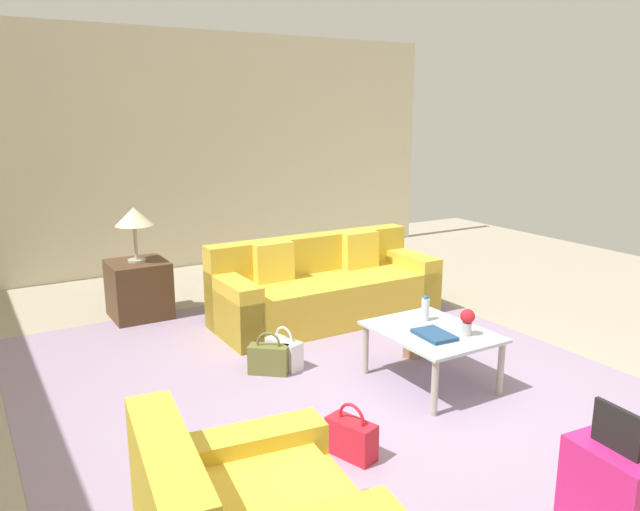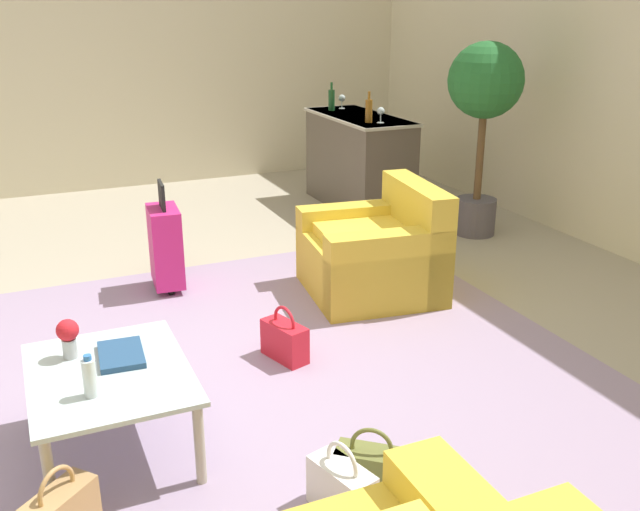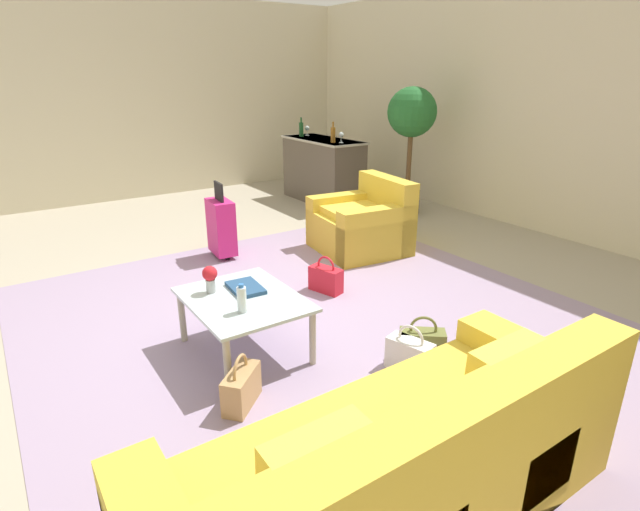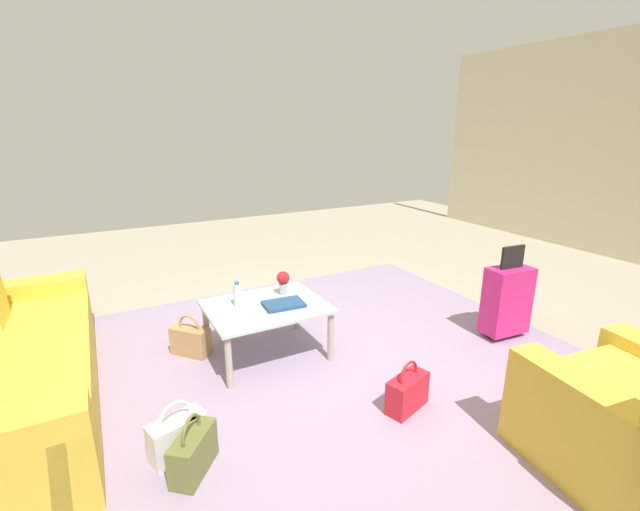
{
  "view_description": "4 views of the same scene",
  "coord_description": "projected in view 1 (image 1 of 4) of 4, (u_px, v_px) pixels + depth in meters",
  "views": [
    {
      "loc": [
        -3.04,
        2.57,
        2.1
      ],
      "look_at": [
        0.75,
        0.3,
        1.06
      ],
      "focal_mm": 35.0,
      "sensor_mm": 36.0,
      "label": 1
    },
    {
      "loc": [
        3.58,
        -0.79,
        2.12
      ],
      "look_at": [
        0.71,
        0.47,
        1.0
      ],
      "focal_mm": 40.0,
      "sensor_mm": 36.0,
      "label": 2
    },
    {
      "loc": [
        3.4,
        -1.87,
        1.97
      ],
      "look_at": [
        0.9,
        -0.17,
        0.85
      ],
      "focal_mm": 28.0,
      "sensor_mm": 36.0,
      "label": 3
    },
    {
      "loc": [
        1.52,
        2.51,
        1.83
      ],
      "look_at": [
        -0.03,
        -0.38,
        0.83
      ],
      "focal_mm": 24.0,
      "sensor_mm": 36.0,
      "label": 4
    }
  ],
  "objects": [
    {
      "name": "handbag_tan",
      "position": [
        414.0,
        339.0,
        5.48
      ],
      "size": [
        0.32,
        0.33,
        0.36
      ],
      "color": "tan",
      "rests_on": "ground"
    },
    {
      "name": "suitcase_magenta",
      "position": [
        608.0,
        508.0,
        2.79
      ],
      "size": [
        0.42,
        0.25,
        0.85
      ],
      "color": "#D12375",
      "rests_on": "ground"
    },
    {
      "name": "handbag_olive",
      "position": [
        269.0,
        359.0,
        5.05
      ],
      "size": [
        0.31,
        0.34,
        0.36
      ],
      "color": "olive",
      "rests_on": "ground"
    },
    {
      "name": "flower_vase",
      "position": [
        467.0,
        320.0,
        4.65
      ],
      "size": [
        0.11,
        0.11,
        0.21
      ],
      "color": "#B2B7BC",
      "rests_on": "coffee_table"
    },
    {
      "name": "handbag_red",
      "position": [
        351.0,
        438.0,
        3.84
      ],
      "size": [
        0.35,
        0.23,
        0.36
      ],
      "color": "red",
      "rests_on": "ground"
    },
    {
      "name": "side_table",
      "position": [
        139.0,
        289.0,
        6.41
      ],
      "size": [
        0.57,
        0.57,
        0.59
      ],
      "primitive_type": "cube",
      "color": "#513823",
      "rests_on": "ground"
    },
    {
      "name": "water_bottle",
      "position": [
        425.0,
        309.0,
        4.99
      ],
      "size": [
        0.06,
        0.06,
        0.2
      ],
      "color": "silver",
      "rests_on": "coffee_table"
    },
    {
      "name": "handbag_white",
      "position": [
        284.0,
        353.0,
        5.18
      ],
      "size": [
        0.35,
        0.22,
        0.36
      ],
      "color": "white",
      "rests_on": "ground"
    },
    {
      "name": "coffee_table",
      "position": [
        431.0,
        337.0,
        4.8
      ],
      "size": [
        0.94,
        0.75,
        0.44
      ],
      "color": "silver",
      "rests_on": "ground"
    },
    {
      "name": "coffee_table_book",
      "position": [
        434.0,
        335.0,
        4.65
      ],
      "size": [
        0.33,
        0.24,
        0.03
      ],
      "primitive_type": "cube",
      "rotation": [
        0.0,
        0.0,
        -0.07
      ],
      "color": "navy",
      "rests_on": "coffee_table"
    },
    {
      "name": "ground_plane",
      "position": [
        412.0,
        421.0,
        4.31
      ],
      "size": [
        12.0,
        12.0,
        0.0
      ],
      "primitive_type": "plane",
      "color": "#A89E89"
    },
    {
      "name": "area_rug",
      "position": [
        341.0,
        394.0,
        4.71
      ],
      "size": [
        5.2,
        4.4,
        0.01
      ],
      "primitive_type": "cube",
      "color": "#9984A3",
      "rests_on": "ground"
    },
    {
      "name": "wall_right",
      "position": [
        170.0,
        152.0,
        8.17
      ],
      "size": [
        0.12,
        8.0,
        3.1
      ],
      "primitive_type": "cube",
      "color": "beige",
      "rests_on": "ground"
    },
    {
      "name": "table_lamp",
      "position": [
        134.0,
        218.0,
        6.24
      ],
      "size": [
        0.38,
        0.38,
        0.56
      ],
      "color": "#ADA899",
      "rests_on": "side_table"
    },
    {
      "name": "couch",
      "position": [
        323.0,
        290.0,
        6.37
      ],
      "size": [
        0.87,
        2.29,
        0.83
      ],
      "color": "gold",
      "rests_on": "ground"
    }
  ]
}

